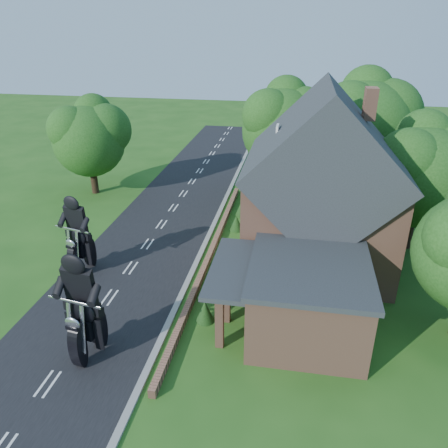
% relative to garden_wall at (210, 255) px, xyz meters
% --- Properties ---
extents(ground, '(120.00, 120.00, 0.00)m').
position_rel_garden_wall_xyz_m(ground, '(-4.30, -5.00, -0.20)').
color(ground, '#235016').
rests_on(ground, ground).
extents(road, '(7.00, 80.00, 0.02)m').
position_rel_garden_wall_xyz_m(road, '(-4.30, -5.00, -0.19)').
color(road, black).
rests_on(road, ground).
extents(kerb, '(0.30, 80.00, 0.12)m').
position_rel_garden_wall_xyz_m(kerb, '(-0.65, -5.00, -0.14)').
color(kerb, gray).
rests_on(kerb, ground).
extents(garden_wall, '(0.30, 22.00, 0.40)m').
position_rel_garden_wall_xyz_m(garden_wall, '(0.00, 0.00, 0.00)').
color(garden_wall, '#9A664E').
rests_on(garden_wall, ground).
extents(house, '(9.54, 8.64, 10.24)m').
position_rel_garden_wall_xyz_m(house, '(6.19, 1.00, 4.14)').
color(house, '#9A664E').
rests_on(house, ground).
extents(annex, '(7.05, 5.94, 3.44)m').
position_rel_garden_wall_xyz_m(annex, '(5.57, -5.80, 1.57)').
color(annex, '#9A664E').
rests_on(annex, ground).
extents(tree_house_right, '(6.51, 6.00, 8.40)m').
position_rel_garden_wall_xyz_m(tree_house_right, '(12.35, 3.62, 4.99)').
color(tree_house_right, black).
rests_on(tree_house_right, ground).
extents(tree_behind_house, '(7.81, 7.20, 10.08)m').
position_rel_garden_wall_xyz_m(tree_behind_house, '(9.88, 11.14, 6.03)').
color(tree_behind_house, black).
rests_on(tree_behind_house, ground).
extents(tree_behind_left, '(6.94, 6.40, 9.16)m').
position_rel_garden_wall_xyz_m(tree_behind_left, '(3.86, 12.13, 5.53)').
color(tree_behind_left, black).
rests_on(tree_behind_left, ground).
extents(tree_far_road, '(6.08, 5.60, 7.84)m').
position_rel_garden_wall_xyz_m(tree_far_road, '(-11.16, 9.11, 4.64)').
color(tree_far_road, black).
rests_on(tree_far_road, ground).
extents(shrub_a, '(0.90, 0.90, 1.10)m').
position_rel_garden_wall_xyz_m(shrub_a, '(1.00, -6.00, 0.35)').
color(shrub_a, '#143410').
rests_on(shrub_a, ground).
extents(shrub_b, '(0.90, 0.90, 1.10)m').
position_rel_garden_wall_xyz_m(shrub_b, '(1.00, -3.50, 0.35)').
color(shrub_b, '#143410').
rests_on(shrub_b, ground).
extents(shrub_c, '(0.90, 0.90, 1.10)m').
position_rel_garden_wall_xyz_m(shrub_c, '(1.00, -1.00, 0.35)').
color(shrub_c, '#143410').
rests_on(shrub_c, ground).
extents(shrub_d, '(0.90, 0.90, 1.10)m').
position_rel_garden_wall_xyz_m(shrub_d, '(1.00, 4.00, 0.35)').
color(shrub_d, '#143410').
rests_on(shrub_d, ground).
extents(shrub_e, '(0.90, 0.90, 1.10)m').
position_rel_garden_wall_xyz_m(shrub_e, '(1.00, 6.50, 0.35)').
color(shrub_e, '#143410').
rests_on(shrub_e, ground).
extents(shrub_f, '(0.90, 0.90, 1.10)m').
position_rel_garden_wall_xyz_m(shrub_f, '(1.00, 9.00, 0.35)').
color(shrub_f, '#143410').
rests_on(shrub_f, ground).
extents(motorcycle_lead, '(0.67, 1.67, 1.51)m').
position_rel_garden_wall_xyz_m(motorcycle_lead, '(-3.34, -9.16, 0.56)').
color(motorcycle_lead, black).
rests_on(motorcycle_lead, ground).
extents(motorcycle_follow, '(0.71, 1.55, 1.39)m').
position_rel_garden_wall_xyz_m(motorcycle_follow, '(-6.81, -2.74, 0.50)').
color(motorcycle_follow, black).
rests_on(motorcycle_follow, ground).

